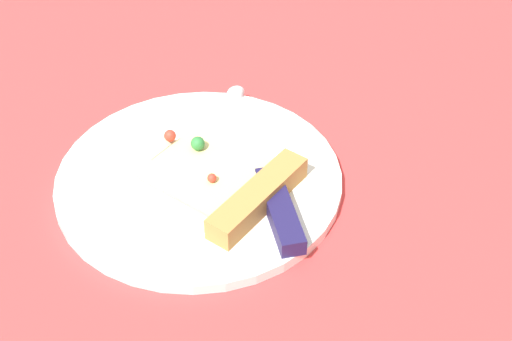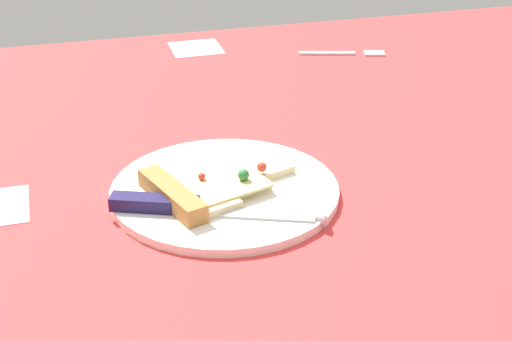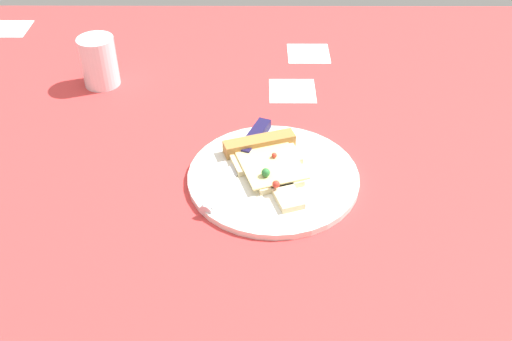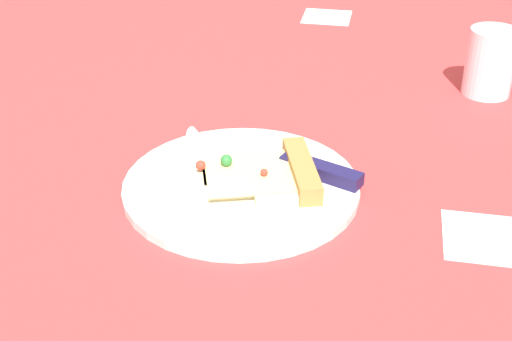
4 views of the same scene
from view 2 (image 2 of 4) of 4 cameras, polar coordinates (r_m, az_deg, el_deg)
ground_plane at (r=86.06cm, az=2.67°, el=-4.95°), size 146.91×146.91×3.00cm
plate at (r=90.98cm, az=-2.34°, el=-1.53°), size 27.11×27.11×1.06cm
pizza_slice at (r=89.18cm, az=-3.75°, el=-1.24°), size 13.94×18.97×2.66cm
knife at (r=85.57cm, az=-4.56°, el=-2.74°), size 10.93×23.04×2.45cm
fork at (r=139.34cm, az=6.76°, el=8.73°), size 5.97×15.20×0.80cm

